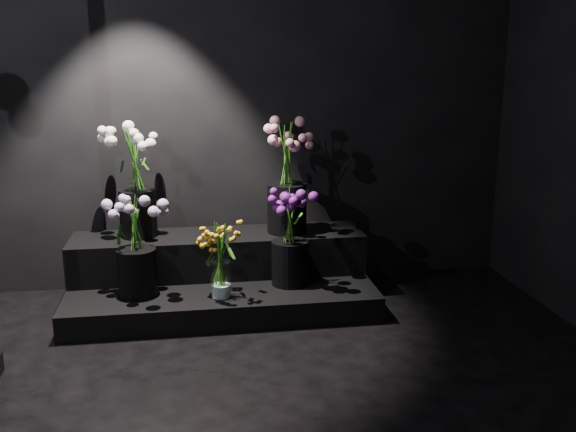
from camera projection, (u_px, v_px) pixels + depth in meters
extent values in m
plane|color=black|center=(272.00, 432.00, 2.86)|extent=(4.00, 4.00, 0.00)
plane|color=black|center=(233.00, 89.00, 4.43)|extent=(4.00, 0.00, 4.00)
plane|color=black|center=(538.00, 315.00, 0.60)|extent=(4.00, 0.00, 4.00)
cube|color=black|center=(222.00, 295.00, 4.26)|extent=(1.98, 0.88, 0.17)
cube|color=black|center=(219.00, 253.00, 4.42)|extent=(1.98, 0.44, 0.28)
cylinder|color=white|center=(221.00, 279.00, 3.97)|extent=(0.13, 0.13, 0.23)
cylinder|color=black|center=(137.00, 272.00, 4.00)|extent=(0.24, 0.24, 0.30)
cylinder|color=black|center=(290.00, 263.00, 4.19)|extent=(0.24, 0.24, 0.29)
cylinder|color=black|center=(138.00, 213.00, 4.30)|extent=(0.25, 0.25, 0.32)
cylinder|color=black|center=(287.00, 208.00, 4.40)|extent=(0.27, 0.27, 0.34)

